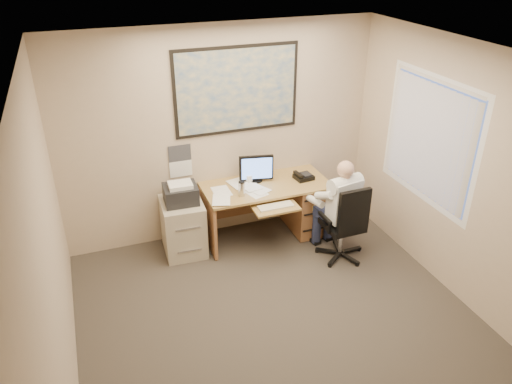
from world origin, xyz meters
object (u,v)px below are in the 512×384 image
object	(u,v)px
desk	(289,201)
office_chair	(343,237)
person	(342,210)
filing_cabinet	(183,222)

from	to	relation	value
desk	office_chair	distance (m)	0.92
desk	person	world-z (taller)	person
desk	person	bearing A→B (deg)	-64.44
desk	office_chair	size ratio (longest dim) A/B	1.57
filing_cabinet	person	size ratio (longest dim) A/B	0.75
person	office_chair	bearing A→B (deg)	-101.03
office_chair	person	world-z (taller)	person
office_chair	desk	bearing A→B (deg)	111.97
person	filing_cabinet	bearing A→B (deg)	146.85
desk	filing_cabinet	bearing A→B (deg)	179.80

